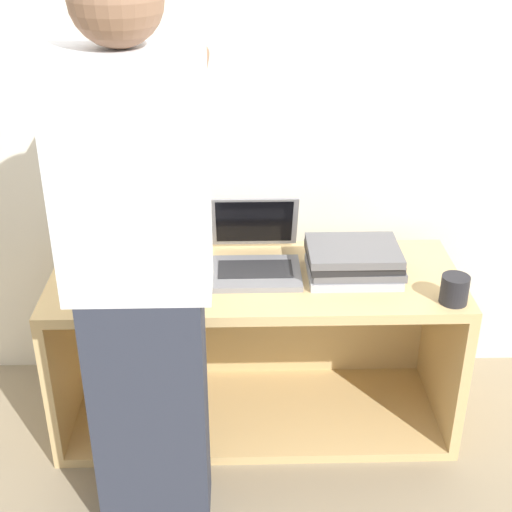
{
  "coord_description": "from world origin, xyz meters",
  "views": [
    {
      "loc": [
        -0.05,
        -1.91,
        1.83
      ],
      "look_at": [
        0.0,
        0.19,
        0.74
      ],
      "focal_mm": 50.0,
      "sensor_mm": 36.0,
      "label": 1
    }
  ],
  "objects": [
    {
      "name": "mug",
      "position": [
        0.64,
        0.08,
        0.67
      ],
      "size": [
        0.09,
        0.09,
        0.1
      ],
      "color": "#232328",
      "rests_on": "cart"
    },
    {
      "name": "wall_back",
      "position": [
        0.0,
        0.65,
        1.2
      ],
      "size": [
        8.0,
        0.05,
        2.4
      ],
      "color": "silver",
      "rests_on": "ground_plane"
    },
    {
      "name": "person",
      "position": [
        -0.33,
        -0.18,
        0.87
      ],
      "size": [
        0.4,
        0.53,
        1.71
      ],
      "color": "#2D3342",
      "rests_on": "ground_plane"
    },
    {
      "name": "inventory_tag",
      "position": [
        -0.35,
        0.21,
        0.76
      ],
      "size": [
        0.06,
        0.02,
        0.01
      ],
      "color": "red",
      "rests_on": "laptop_stack_left"
    },
    {
      "name": "laptop_stack_left",
      "position": [
        -0.35,
        0.27,
        0.69
      ],
      "size": [
        0.33,
        0.26,
        0.14
      ],
      "color": "#B7B7BC",
      "rests_on": "cart"
    },
    {
      "name": "laptop_open",
      "position": [
        0.0,
        0.33,
        0.67
      ],
      "size": [
        0.32,
        0.34,
        0.24
      ],
      "color": "gray",
      "rests_on": "cart"
    },
    {
      "name": "ground_plane",
      "position": [
        0.0,
        0.0,
        0.0
      ],
      "size": [
        12.0,
        12.0,
        0.0
      ],
      "primitive_type": "plane",
      "color": "gray"
    },
    {
      "name": "cart",
      "position": [
        0.0,
        0.34,
        0.31
      ],
      "size": [
        1.43,
        0.54,
        0.62
      ],
      "color": "tan",
      "rests_on": "ground_plane"
    },
    {
      "name": "laptop_stack_right",
      "position": [
        0.34,
        0.27,
        0.67
      ],
      "size": [
        0.33,
        0.25,
        0.11
      ],
      "color": "#B7B7BC",
      "rests_on": "cart"
    }
  ]
}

